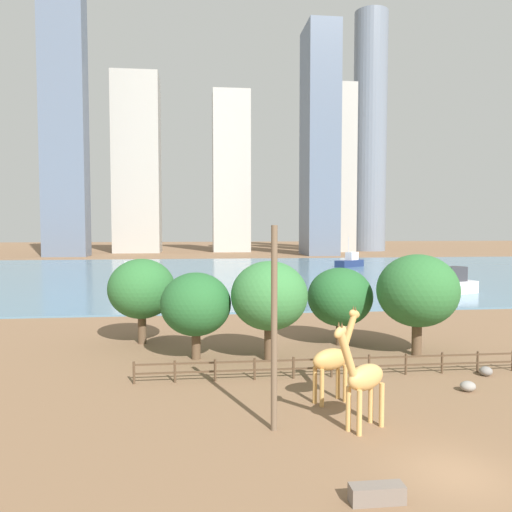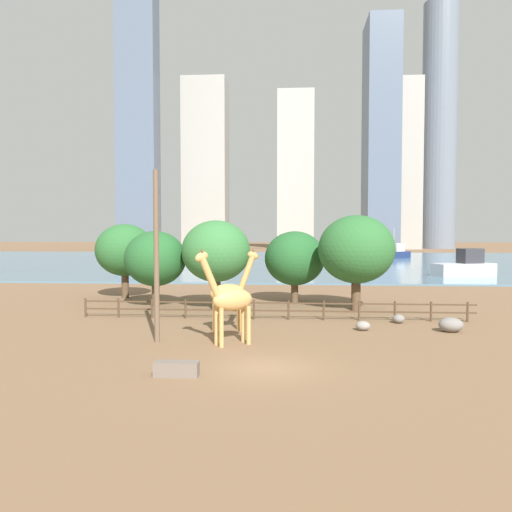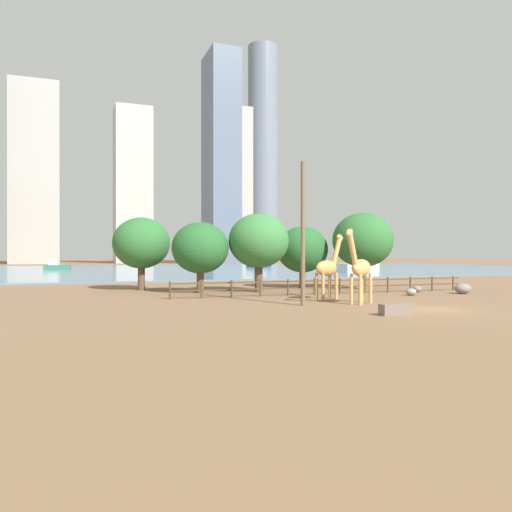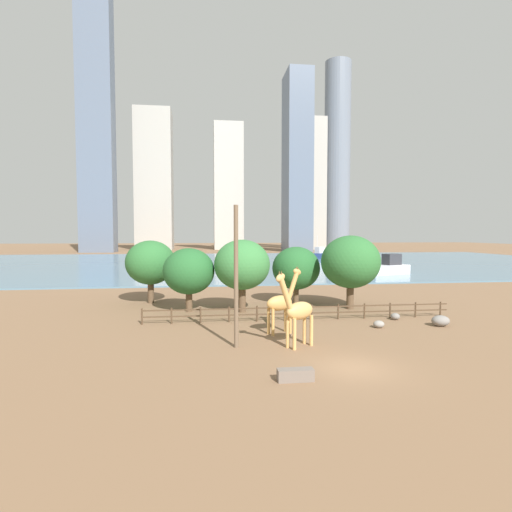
{
  "view_description": "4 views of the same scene",
  "coord_description": "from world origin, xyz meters",
  "px_view_note": "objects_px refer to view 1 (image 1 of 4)",
  "views": [
    {
      "loc": [
        -9.22,
        -16.64,
        9.01
      ],
      "look_at": [
        -3.44,
        34.3,
        5.97
      ],
      "focal_mm": 35.0,
      "sensor_mm": 36.0,
      "label": 1
    },
    {
      "loc": [
        1.13,
        -20.98,
        5.8
      ],
      "look_at": [
        -1.86,
        19.99,
        3.86
      ],
      "focal_mm": 35.0,
      "sensor_mm": 36.0,
      "label": 2
    },
    {
      "loc": [
        -19.78,
        -23.57,
        3.24
      ],
      "look_at": [
        2.43,
        35.53,
        3.01
      ],
      "focal_mm": 35.0,
      "sensor_mm": 36.0,
      "label": 3
    },
    {
      "loc": [
        -7.84,
        -20.36,
        7.29
      ],
      "look_at": [
        -1.5,
        30.75,
        4.35
      ],
      "focal_mm": 28.0,
      "sensor_mm": 36.0,
      "label": 4
    }
  ],
  "objects_px": {
    "tree_left_small": "(269,296)",
    "boat_tug": "(350,262)",
    "boulder_near_fence": "(468,386)",
    "tree_left_large": "(340,297)",
    "giraffe_tall": "(333,358)",
    "tree_right_tall": "(196,304)",
    "giraffe_companion": "(363,378)",
    "boat_sailboat": "(450,284)",
    "boulder_small": "(486,371)",
    "tree_right_small": "(142,289)",
    "utility_pole": "(274,329)",
    "boat_ferry": "(132,269)",
    "tree_center_broad": "(418,291)",
    "feeding_trough": "(377,494)"
  },
  "relations": [
    {
      "from": "feeding_trough",
      "to": "tree_center_broad",
      "type": "relative_size",
      "value": 0.25
    },
    {
      "from": "tree_left_small",
      "to": "utility_pole",
      "type": "bearing_deg",
      "value": -96.95
    },
    {
      "from": "feeding_trough",
      "to": "boat_tug",
      "type": "distance_m",
      "value": 94.81
    },
    {
      "from": "tree_left_small",
      "to": "boat_tug",
      "type": "bearing_deg",
      "value": 68.96
    },
    {
      "from": "tree_left_large",
      "to": "tree_right_tall",
      "type": "height_order",
      "value": "tree_right_tall"
    },
    {
      "from": "boulder_small",
      "to": "tree_left_large",
      "type": "bearing_deg",
      "value": 127.37
    },
    {
      "from": "tree_center_broad",
      "to": "tree_left_small",
      "type": "distance_m",
      "value": 10.47
    },
    {
      "from": "giraffe_companion",
      "to": "boat_tug",
      "type": "height_order",
      "value": "boat_tug"
    },
    {
      "from": "giraffe_companion",
      "to": "boat_tug",
      "type": "xyz_separation_m",
      "value": [
        25.68,
        85.12,
        -1.06
      ]
    },
    {
      "from": "tree_center_broad",
      "to": "tree_right_small",
      "type": "relative_size",
      "value": 1.08
    },
    {
      "from": "boat_sailboat",
      "to": "boat_tug",
      "type": "bearing_deg",
      "value": -109.72
    },
    {
      "from": "giraffe_companion",
      "to": "tree_left_small",
      "type": "relative_size",
      "value": 0.75
    },
    {
      "from": "tree_right_tall",
      "to": "boat_tug",
      "type": "xyz_separation_m",
      "value": [
        33.08,
        72.41,
        -2.45
      ]
    },
    {
      "from": "boat_ferry",
      "to": "boat_sailboat",
      "type": "xyz_separation_m",
      "value": [
        45.55,
        -35.44,
        0.48
      ]
    },
    {
      "from": "feeding_trough",
      "to": "tree_left_small",
      "type": "distance_m",
      "value": 18.07
    },
    {
      "from": "giraffe_tall",
      "to": "boat_tug",
      "type": "bearing_deg",
      "value": 49.61
    },
    {
      "from": "giraffe_tall",
      "to": "boat_tug",
      "type": "height_order",
      "value": "boat_tug"
    },
    {
      "from": "giraffe_companion",
      "to": "tree_left_large",
      "type": "bearing_deg",
      "value": -134.6
    },
    {
      "from": "giraffe_companion",
      "to": "utility_pole",
      "type": "distance_m",
      "value": 4.49
    },
    {
      "from": "utility_pole",
      "to": "boulder_small",
      "type": "bearing_deg",
      "value": 25.07
    },
    {
      "from": "tree_left_large",
      "to": "tree_right_small",
      "type": "xyz_separation_m",
      "value": [
        -14.99,
        2.22,
        0.55
      ]
    },
    {
      "from": "giraffe_companion",
      "to": "boulder_small",
      "type": "distance_m",
      "value": 12.35
    },
    {
      "from": "boat_ferry",
      "to": "tree_left_large",
      "type": "bearing_deg",
      "value": -59.25
    },
    {
      "from": "tree_right_tall",
      "to": "tree_center_broad",
      "type": "bearing_deg",
      "value": -2.45
    },
    {
      "from": "boulder_small",
      "to": "tree_right_small",
      "type": "xyz_separation_m",
      "value": [
        -21.59,
        10.86,
        3.94
      ]
    },
    {
      "from": "boulder_small",
      "to": "tree_left_large",
      "type": "xyz_separation_m",
      "value": [
        -6.6,
        8.64,
        3.39
      ]
    },
    {
      "from": "feeding_trough",
      "to": "tree_left_large",
      "type": "height_order",
      "value": "tree_left_large"
    },
    {
      "from": "boat_sailboat",
      "to": "tree_left_large",
      "type": "bearing_deg",
      "value": 29.38
    },
    {
      "from": "giraffe_companion",
      "to": "feeding_trough",
      "type": "height_order",
      "value": "giraffe_companion"
    },
    {
      "from": "boulder_near_fence",
      "to": "tree_right_tall",
      "type": "height_order",
      "value": "tree_right_tall"
    },
    {
      "from": "giraffe_tall",
      "to": "tree_left_small",
      "type": "height_order",
      "value": "tree_left_small"
    },
    {
      "from": "feeding_trough",
      "to": "boat_sailboat",
      "type": "xyz_separation_m",
      "value": [
        26.98,
        46.69,
        1.09
      ]
    },
    {
      "from": "tree_left_large",
      "to": "boat_sailboat",
      "type": "height_order",
      "value": "tree_left_large"
    },
    {
      "from": "giraffe_tall",
      "to": "boulder_near_fence",
      "type": "bearing_deg",
      "value": -16.97
    },
    {
      "from": "utility_pole",
      "to": "tree_left_large",
      "type": "xyz_separation_m",
      "value": [
        7.33,
        15.15,
        -0.86
      ]
    },
    {
      "from": "boat_tug",
      "to": "tree_left_large",
      "type": "bearing_deg",
      "value": 34.47
    },
    {
      "from": "boulder_small",
      "to": "tree_center_broad",
      "type": "xyz_separation_m",
      "value": [
        -2.06,
        5.14,
        4.25
      ]
    },
    {
      "from": "tree_right_tall",
      "to": "feeding_trough",
      "type": "bearing_deg",
      "value": -72.04
    },
    {
      "from": "tree_left_small",
      "to": "boat_sailboat",
      "type": "distance_m",
      "value": 40.55
    },
    {
      "from": "giraffe_tall",
      "to": "boat_sailboat",
      "type": "height_order",
      "value": "giraffe_tall"
    },
    {
      "from": "boulder_small",
      "to": "tree_left_small",
      "type": "xyz_separation_m",
      "value": [
        -12.53,
        4.92,
        4.08
      ]
    },
    {
      "from": "boulder_near_fence",
      "to": "tree_left_large",
      "type": "distance_m",
      "value": 12.37
    },
    {
      "from": "utility_pole",
      "to": "tree_left_large",
      "type": "bearing_deg",
      "value": 64.18
    },
    {
      "from": "feeding_trough",
      "to": "boat_ferry",
      "type": "bearing_deg",
      "value": 102.74
    },
    {
      "from": "boat_ferry",
      "to": "boulder_small",
      "type": "bearing_deg",
      "value": -56.94
    },
    {
      "from": "boulder_small",
      "to": "giraffe_companion",
      "type": "bearing_deg",
      "value": -145.36
    },
    {
      "from": "utility_pole",
      "to": "feeding_trough",
      "type": "height_order",
      "value": "utility_pole"
    },
    {
      "from": "tree_right_small",
      "to": "giraffe_tall",
      "type": "bearing_deg",
      "value": -51.79
    },
    {
      "from": "boat_sailboat",
      "to": "utility_pole",
      "type": "bearing_deg",
      "value": 34.45
    },
    {
      "from": "giraffe_companion",
      "to": "tree_center_broad",
      "type": "bearing_deg",
      "value": -155.6
    }
  ]
}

